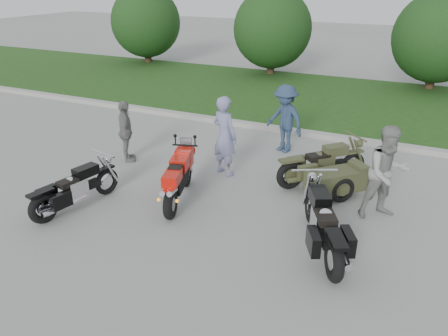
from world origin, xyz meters
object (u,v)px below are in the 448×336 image
at_px(cruiser_left, 73,191).
at_px(person_stripe, 225,136).
at_px(cruiser_sidecar, 329,174).
at_px(person_grey, 387,173).
at_px(sportbike_red, 178,177).
at_px(cruiser_right, 324,227).
at_px(person_denim, 285,119).
at_px(person_back, 126,132).

distance_m(cruiser_left, person_stripe, 3.65).
relative_size(cruiser_left, cruiser_sidecar, 1.01).
bearing_deg(person_grey, sportbike_red, 160.51).
relative_size(sportbike_red, person_grey, 1.07).
height_order(sportbike_red, cruiser_left, sportbike_red).
xyz_separation_m(cruiser_right, person_grey, (0.79, 1.74, 0.46)).
relative_size(cruiser_left, person_denim, 1.16).
height_order(cruiser_left, person_back, person_back).
bearing_deg(cruiser_left, person_grey, 34.63).
bearing_deg(person_stripe, sportbike_red, 102.54).
distance_m(person_grey, person_back, 6.40).
bearing_deg(sportbike_red, cruiser_right, -25.59).
xyz_separation_m(person_stripe, person_denim, (0.84, 2.05, -0.05)).
distance_m(cruiser_right, cruiser_sidecar, 2.40).
height_order(person_stripe, person_back, person_stripe).
bearing_deg(sportbike_red, cruiser_sidecar, 17.01).
height_order(person_denim, person_back, person_denim).
bearing_deg(person_denim, person_grey, -16.67).
bearing_deg(person_stripe, person_denim, -91.21).
bearing_deg(cruiser_left, sportbike_red, 45.25).
distance_m(person_stripe, person_grey, 3.78).
relative_size(cruiser_left, person_stripe, 1.10).
xyz_separation_m(cruiser_left, cruiser_right, (5.03, 0.70, 0.06)).
bearing_deg(person_grey, person_denim, 101.91).
height_order(cruiser_left, person_denim, person_denim).
height_order(cruiser_left, cruiser_right, cruiser_right).
distance_m(sportbike_red, person_grey, 4.22).
relative_size(sportbike_red, cruiser_left, 0.95).
bearing_deg(cruiser_right, cruiser_left, 161.45).
bearing_deg(cruiser_right, person_stripe, 116.31).
height_order(person_stripe, person_grey, person_stripe).
bearing_deg(sportbike_red, cruiser_left, -163.58).
xyz_separation_m(sportbike_red, cruiser_right, (3.22, -0.49, -0.09)).
bearing_deg(cruiser_sidecar, sportbike_red, -102.05).
xyz_separation_m(sportbike_red, person_denim, (1.10, 3.81, 0.35)).
bearing_deg(sportbike_red, person_denim, 56.95).
xyz_separation_m(person_denim, person_back, (-3.48, -2.40, -0.12)).
bearing_deg(person_denim, cruiser_sidecar, -24.34).
distance_m(cruiser_left, person_grey, 6.33).
bearing_deg(person_stripe, person_grey, -166.72).
distance_m(cruiser_sidecar, person_denim, 2.61).
distance_m(cruiser_left, person_back, 2.69).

